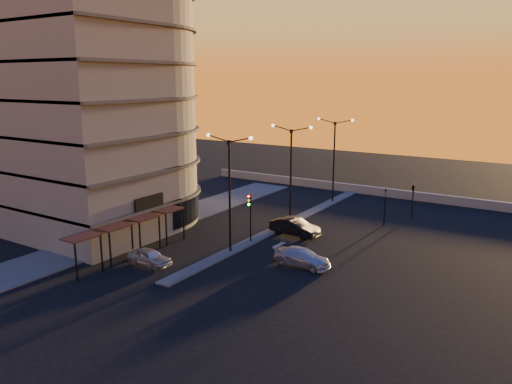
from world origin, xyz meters
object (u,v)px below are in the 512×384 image
object	(u,v)px
car_sedan	(295,227)
car_wagon	(302,257)
traffic_light_main	(250,210)
car_hatchback	(149,257)
streetlamp_mid	(291,166)

from	to	relation	value
car_sedan	car_wagon	distance (m)	7.46
traffic_light_main	car_hatchback	world-z (taller)	traffic_light_main
car_hatchback	car_wagon	world-z (taller)	car_wagon
streetlamp_mid	car_hatchback	distance (m)	16.71
car_hatchback	car_wagon	distance (m)	11.48
traffic_light_main	car_sedan	distance (m)	4.98
car_hatchback	car_sedan	distance (m)	13.62
car_hatchback	car_wagon	xyz separation A→B (m)	(9.75, 6.05, 0.03)
car_hatchback	car_sedan	size ratio (longest dim) A/B	0.78
car_hatchback	car_wagon	size ratio (longest dim) A/B	0.81
car_wagon	streetlamp_mid	bearing A→B (deg)	36.32
streetlamp_mid	traffic_light_main	distance (m)	7.62
car_sedan	car_wagon	size ratio (longest dim) A/B	1.04
streetlamp_mid	car_hatchback	bearing A→B (deg)	-102.67
streetlamp_mid	car_sedan	xyz separation A→B (m)	(2.24, -3.22, -4.83)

